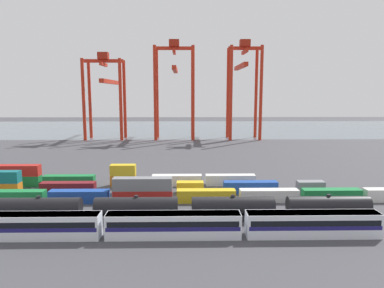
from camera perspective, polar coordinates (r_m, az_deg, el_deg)
The scene contains 28 objects.
ground_plane at distance 118.75m, azimuth -4.69°, elevation -2.64°, with size 420.00×420.00×0.00m, color #424247.
harbour_water at distance 225.01m, azimuth -2.96°, elevation 2.55°, with size 400.00×110.00×0.01m, color slate.
passenger_train at distance 56.54m, azimuth -3.01°, elevation -12.78°, with size 64.72×3.14×3.90m.
freight_tank_row at distance 63.63m, azimuth -1.18°, elevation -10.31°, with size 65.97×3.07×4.53m.
shipping_container_0 at distance 81.67m, azimuth -26.64°, elevation -7.63°, with size 12.10×2.44×2.60m, color #197538.
shipping_container_1 at distance 76.98m, azimuth -17.75°, elevation -8.07°, with size 12.10×2.44×2.60m, color #1C4299.
shipping_container_2 at distance 74.31m, azimuth -7.94°, elevation -8.33°, with size 12.10×2.44×2.60m, color #AD211C.
shipping_container_3 at distance 73.61m, azimuth -7.98°, elevation -6.39°, with size 12.10×2.44×2.60m, color slate.
shipping_container_4 at distance 73.89m, azimuth 2.29°, elevation -8.35°, with size 12.10×2.44×2.60m, color gold.
shipping_container_5 at distance 75.77m, azimuth 12.31°, elevation -8.12°, with size 12.10×2.44×2.60m, color silver.
shipping_container_6 at distance 79.77m, azimuth 21.57°, elevation -7.69°, with size 12.10×2.44×2.60m, color #197538.
shipping_container_8 at distance 89.65m, azimuth -27.75°, elevation -6.33°, with size 6.04×2.44×2.60m, color orange.
shipping_container_9 at distance 89.07m, azimuth -27.86°, elevation -4.71°, with size 6.04×2.44×2.60m, color #146066.
shipping_container_10 at distance 84.42m, azimuth -19.37°, elevation -6.70°, with size 12.10×2.44×2.60m, color maroon.
shipping_container_11 at distance 81.18m, azimuth -10.09°, elevation -6.95°, with size 6.04×2.44×2.60m, color #1C4299.
shipping_container_12 at distance 80.19m, azimuth -0.32°, elevation -7.01°, with size 6.04×2.44×2.60m, color gold.
shipping_container_13 at distance 81.50m, azimuth 9.42°, elevation -6.87°, with size 12.10×2.44×2.60m, color #1C4299.
shipping_container_14 at distance 85.03m, azimuth 18.58°, elevation -6.56°, with size 6.04×2.44×2.60m, color slate.
shipping_container_15 at distance 95.99m, azimuth -26.65°, elevation -5.34°, with size 12.10×2.44×2.60m, color #197538.
shipping_container_16 at distance 95.45m, azimuth -26.75°, elevation -3.82°, with size 12.10×2.44×2.60m, color #AD211C.
shipping_container_17 at distance 91.13m, azimuth -19.19°, elevation -5.60°, with size 12.10×2.44×2.60m, color #197538.
shipping_container_18 at distance 87.95m, azimuth -11.03°, elevation -5.79°, with size 6.04×2.44×2.60m, color orange.
shipping_container_19 at distance 87.36m, azimuth -11.08°, elevation -4.13°, with size 6.04×2.44×2.60m, color gold.
shipping_container_20 at distance 86.65m, azimuth -2.45°, elevation -5.85°, with size 12.10×2.44×2.60m, color silver.
shipping_container_21 at distance 87.30m, azimuth 6.20°, elevation -5.78°, with size 12.10×2.44×2.60m, color silver.
gantry_crane_west at distance 180.22m, azimuth -13.71°, elevation 8.91°, with size 18.87×41.37×41.40m.
gantry_crane_central at distance 174.83m, azimuth -2.84°, elevation 10.33°, with size 19.31×35.45×47.32m.
gantry_crane_east at distance 177.01m, azimuth 8.30°, elevation 10.31°, with size 15.74×35.53×47.40m.
Camera 1 is at (7.60, -76.35, 22.46)m, focal length 33.02 mm.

